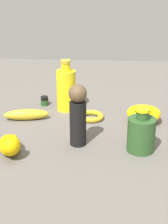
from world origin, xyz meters
TOP-DOWN VIEW (x-y plane):
  - ground at (0.00, 0.00)m, footprint 2.00×2.00m
  - bottle_tall at (-0.08, 0.16)m, footprint 0.08×0.08m
  - bangle at (0.02, 0.07)m, footprint 0.10×0.10m
  - bottle_short at (0.19, -0.16)m, footprint 0.09×0.09m
  - banana at (-0.23, 0.05)m, footprint 0.18×0.07m
  - person_figure_adult at (-0.01, -0.13)m, footprint 0.07×0.07m
  - bowl at (0.22, 0.06)m, footprint 0.13×0.13m
  - cat_figurine at (-0.22, -0.22)m, footprint 0.10×0.15m
  - nail_polish_jar at (-0.18, 0.20)m, footprint 0.03×0.03m

SIDE VIEW (x-z plane):
  - ground at x=0.00m, z-range 0.00..0.00m
  - bangle at x=0.02m, z-range 0.00..0.02m
  - nail_polish_jar at x=-0.18m, z-range 0.00..0.04m
  - banana at x=-0.23m, z-range 0.00..0.04m
  - bowl at x=0.22m, z-range 0.01..0.06m
  - cat_figurine at x=-0.22m, z-range -0.01..0.08m
  - bottle_short at x=0.19m, z-range -0.01..0.13m
  - bottle_tall at x=-0.08m, z-range -0.02..0.19m
  - person_figure_adult at x=-0.01m, z-range 0.00..0.21m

